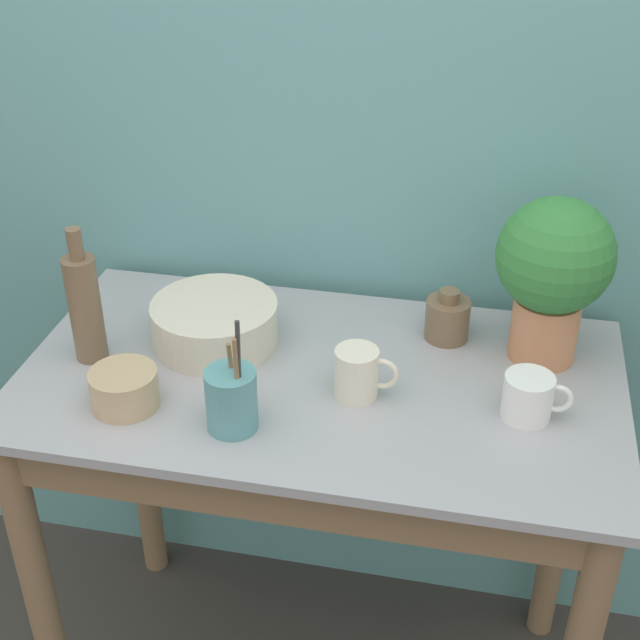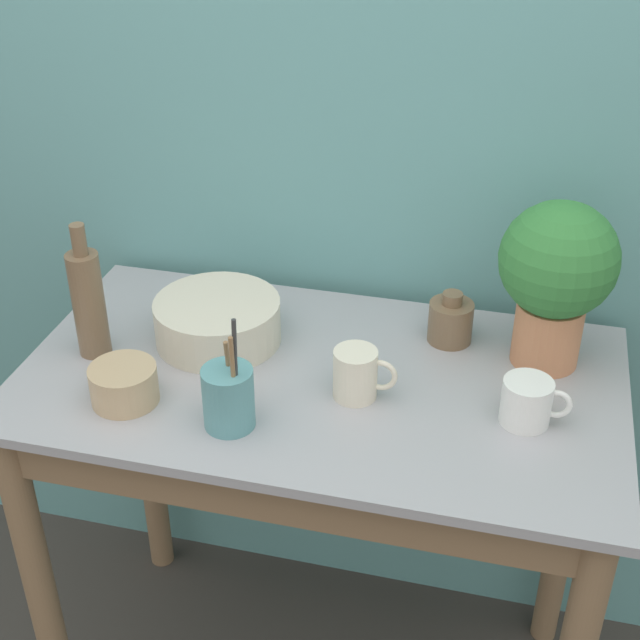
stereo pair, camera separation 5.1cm
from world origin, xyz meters
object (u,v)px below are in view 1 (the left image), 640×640
(mug_white, at_px, (529,397))
(bottle_short, at_px, (447,318))
(bowl_wash_large, at_px, (215,323))
(bowl_small_tan, at_px, (124,389))
(potted_plant, at_px, (554,268))
(utensil_cup, at_px, (232,399))
(mug_cream, at_px, (358,373))
(bottle_tall, at_px, (85,306))

(mug_white, bearing_deg, bottle_short, 124.99)
(bowl_wash_large, relative_size, bowl_small_tan, 2.05)
(potted_plant, bearing_deg, utensil_cup, -147.33)
(potted_plant, relative_size, utensil_cup, 1.50)
(mug_white, bearing_deg, mug_cream, 179.62)
(bowl_wash_large, bearing_deg, potted_plant, 7.29)
(bowl_wash_large, height_order, bottle_tall, bottle_tall)
(bottle_short, bearing_deg, bottle_tall, -162.41)
(mug_white, bearing_deg, bowl_small_tan, -170.88)
(potted_plant, xyz_separation_m, utensil_cup, (-0.51, -0.33, -0.13))
(mug_cream, bearing_deg, potted_plant, 31.38)
(potted_plant, height_order, bottle_tall, potted_plant)
(potted_plant, height_order, mug_white, potted_plant)
(mug_cream, relative_size, bowl_small_tan, 0.96)
(mug_white, height_order, bowl_small_tan, mug_white)
(mug_cream, height_order, utensil_cup, utensil_cup)
(bottle_tall, distance_m, bowl_small_tan, 0.19)
(potted_plant, distance_m, bowl_small_tan, 0.79)
(bowl_wash_large, bearing_deg, utensil_cup, -66.30)
(utensil_cup, bearing_deg, bowl_small_tan, 174.33)
(bowl_wash_large, distance_m, utensil_cup, 0.27)
(potted_plant, height_order, bowl_wash_large, potted_plant)
(potted_plant, xyz_separation_m, bowl_wash_large, (-0.62, -0.08, -0.15))
(mug_white, bearing_deg, bottle_tall, 178.63)
(potted_plant, distance_m, utensil_cup, 0.62)
(bottle_tall, distance_m, mug_white, 0.81)
(bottle_short, distance_m, utensil_cup, 0.49)
(potted_plant, distance_m, mug_cream, 0.40)
(bowl_small_tan, bearing_deg, mug_cream, 15.99)
(bottle_short, xyz_separation_m, bowl_small_tan, (-0.53, -0.34, -0.01))
(mug_white, distance_m, bowl_small_tan, 0.70)
(utensil_cup, bearing_deg, bowl_wash_large, 113.70)
(bottle_tall, bearing_deg, utensil_cup, -24.89)
(bottle_short, bearing_deg, mug_white, -55.01)
(potted_plant, bearing_deg, bottle_tall, -167.98)
(bottle_short, height_order, utensil_cup, utensil_cup)
(bowl_wash_large, xyz_separation_m, bottle_tall, (-0.21, -0.10, 0.07))
(mug_white, bearing_deg, bowl_wash_large, 168.84)
(bowl_wash_large, distance_m, bottle_short, 0.45)
(utensil_cup, bearing_deg, mug_cream, 34.75)
(bottle_short, bearing_deg, bowl_wash_large, -166.08)
(bottle_short, xyz_separation_m, mug_cream, (-0.14, -0.22, 0.00))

